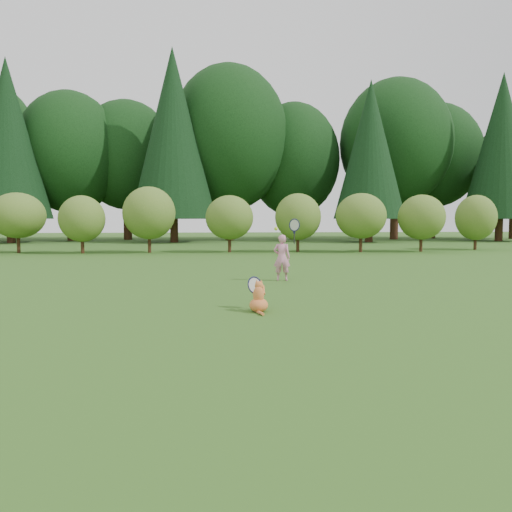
{
  "coord_description": "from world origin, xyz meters",
  "views": [
    {
      "loc": [
        -0.83,
        -8.73,
        1.38
      ],
      "look_at": [
        0.2,
        0.8,
        0.7
      ],
      "focal_mm": 35.0,
      "sensor_mm": 36.0,
      "label": 1
    }
  ],
  "objects": [
    {
      "name": "woodland_backdrop",
      "position": [
        0.0,
        23.0,
        7.5
      ],
      "size": [
        48.0,
        10.0,
        15.0
      ],
      "primitive_type": null,
      "color": "black",
      "rests_on": "ground"
    },
    {
      "name": "ground",
      "position": [
        0.0,
        0.0,
        0.0
      ],
      "size": [
        100.0,
        100.0,
        0.0
      ],
      "primitive_type": "plane",
      "color": "#2A5919",
      "rests_on": "ground"
    },
    {
      "name": "shrub_row",
      "position": [
        0.0,
        13.0,
        1.4
      ],
      "size": [
        28.0,
        3.0,
        2.8
      ],
      "primitive_type": null,
      "color": "#466E22",
      "rests_on": "ground"
    },
    {
      "name": "tennis_ball",
      "position": [
        0.62,
        1.03,
        1.22
      ],
      "size": [
        0.07,
        0.07,
        0.07
      ],
      "color": "#CDDE1A",
      "rests_on": "ground"
    },
    {
      "name": "child",
      "position": [
        1.0,
        2.57,
        0.56
      ],
      "size": [
        0.6,
        0.36,
        1.59
      ],
      "rotation": [
        0.0,
        0.0,
        2.99
      ],
      "color": "pink",
      "rests_on": "ground"
    },
    {
      "name": "cat",
      "position": [
        0.02,
        -1.27,
        0.25
      ],
      "size": [
        0.43,
        0.7,
        0.65
      ],
      "rotation": [
        0.0,
        0.0,
        -0.25
      ],
      "color": "orange",
      "rests_on": "ground"
    }
  ]
}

